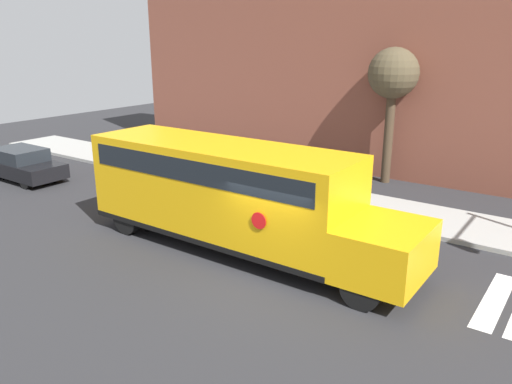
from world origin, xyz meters
TOP-DOWN VIEW (x-y plane):
  - ground_plane at (0.00, 0.00)m, footprint 60.00×60.00m
  - sidewalk_strip at (0.00, 6.50)m, footprint 44.00×3.00m
  - building_backdrop at (0.00, 13.00)m, footprint 32.00×4.00m
  - school_bus at (-2.13, 0.86)m, footprint 10.34×2.57m
  - parked_car at (-14.36, 1.45)m, footprint 4.11×1.77m
  - tree_near_sidewalk at (-1.06, 10.40)m, footprint 2.10×2.10m

SIDE VIEW (x-z plane):
  - ground_plane at x=0.00m, z-range 0.00..0.00m
  - sidewalk_strip at x=0.00m, z-range 0.00..0.15m
  - parked_car at x=-14.36m, z-range 0.00..1.39m
  - school_bus at x=-2.13m, z-range 0.22..3.34m
  - tree_near_sidewalk at x=-1.06m, z-range 1.64..7.36m
  - building_backdrop at x=0.00m, z-range 0.00..10.77m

